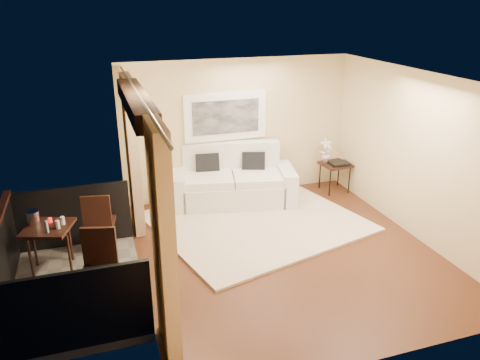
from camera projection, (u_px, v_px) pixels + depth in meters
floor at (286, 251)px, 7.38m from camera, size 5.00×5.00×0.00m
room_shell at (136, 102)px, 5.84m from camera, size 5.00×6.40×5.00m
balcony at (62, 278)px, 6.36m from camera, size 1.81×2.60×1.17m
curtains at (145, 189)px, 6.28m from camera, size 0.16×4.80×2.64m
artwork at (226, 117)px, 8.90m from camera, size 1.62×0.07×0.92m
rug at (257, 221)px, 8.32m from camera, size 3.99×3.68×0.04m
sofa at (232, 183)px, 9.03m from camera, size 2.49×1.47×1.12m
side_table at (335, 166)px, 9.51m from camera, size 0.60×0.60×0.59m
tray at (339, 163)px, 9.41m from camera, size 0.39×0.30×0.05m
orchid at (326, 151)px, 9.47m from camera, size 0.27×0.19×0.50m
bistro_table at (48, 232)px, 6.61m from camera, size 0.78×0.78×0.73m
balcony_chair_far at (99, 218)px, 7.17m from camera, size 0.50×0.51×0.99m
balcony_chair_near at (99, 260)px, 5.99m from camera, size 0.54×0.54×1.02m
ice_bucket at (33, 217)px, 6.63m from camera, size 0.18×0.18×0.20m
candle at (50, 220)px, 6.69m from camera, size 0.06×0.06×0.07m
vase at (47, 227)px, 6.38m from camera, size 0.04×0.04×0.18m
glass_a at (58, 225)px, 6.50m from camera, size 0.06×0.06×0.12m
glass_b at (63, 221)px, 6.62m from camera, size 0.06×0.06×0.12m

